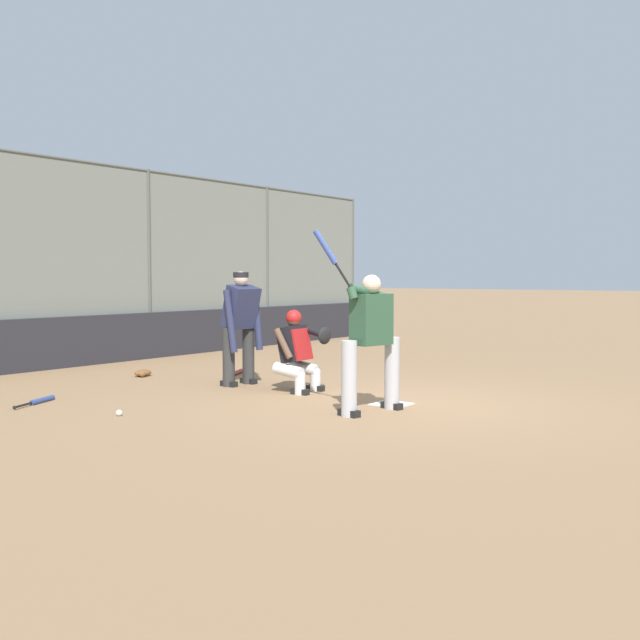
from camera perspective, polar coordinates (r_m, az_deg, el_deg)
ground_plane at (r=9.60m, az=5.47°, el=-6.42°), size 160.00×160.00×0.00m
home_plate_marker at (r=9.60m, az=5.47°, el=-6.39°), size 0.43×0.43×0.01m
backstop_fence at (r=14.26m, az=-18.42°, el=4.53°), size 17.88×0.08×3.75m
padding_wall at (r=14.22m, az=-18.08°, el=-1.56°), size 17.45×0.18×0.91m
bleachers_beyond at (r=16.45m, az=-23.05°, el=-0.90°), size 12.46×2.50×1.48m
batter_at_plate at (r=8.91m, az=3.87°, el=-1.36°), size 0.95×0.74×2.18m
catcher_behind_plate at (r=10.53m, az=-1.66°, el=-2.26°), size 0.62×0.73×1.16m
umpire_home at (r=11.19m, az=-6.08°, el=-0.33°), size 0.69×0.44×1.70m
spare_bat_near_backstop at (r=12.58m, az=-6.23°, el=-3.95°), size 0.76×0.42×0.07m
spare_bat_by_padding at (r=10.29m, az=-20.59°, el=-5.78°), size 0.77×0.36×0.07m
fielding_glove_on_dirt at (r=12.52m, az=-13.34°, el=-3.96°), size 0.31×0.23×0.11m
baseball_loose at (r=9.09m, az=-15.06°, el=-6.85°), size 0.07×0.07×0.07m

